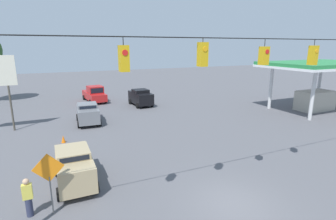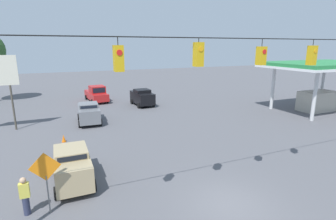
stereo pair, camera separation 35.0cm
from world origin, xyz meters
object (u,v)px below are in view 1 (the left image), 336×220
sedan_tan_parked_shoulder (74,166)px  traffic_cone_third (67,150)px  gas_station (318,75)px  overhead_signal_span (233,92)px  pickup_truck_red_withflow_deep (94,94)px  traffic_cone_nearest (71,178)px  work_zone_sign (49,173)px  sedan_black_oncoming_deep (141,97)px  traffic_cone_fourth (63,139)px  traffic_cone_second (70,162)px  sedan_grey_withflow_far (88,113)px  pedestrian (28,197)px

sedan_tan_parked_shoulder → traffic_cone_third: size_ratio=7.09×
traffic_cone_third → gas_station: 26.99m
gas_station → sedan_tan_parked_shoulder: bearing=12.9°
overhead_signal_span → sedan_tan_parked_shoulder: size_ratio=4.97×
gas_station → pickup_truck_red_withflow_deep: bearing=-34.4°
traffic_cone_nearest → pickup_truck_red_withflow_deep: bearing=-102.5°
traffic_cone_third → work_zone_sign: work_zone_sign is taller
gas_station → traffic_cone_nearest: bearing=12.6°
sedan_black_oncoming_deep → work_zone_sign: work_zone_sign is taller
sedan_black_oncoming_deep → sedan_tan_parked_shoulder: (9.23, 16.50, -0.02)m
overhead_signal_span → traffic_cone_fourth: (6.72, -11.25, -4.90)m
sedan_tan_parked_shoulder → pickup_truck_red_withflow_deep: bearing=-101.8°
traffic_cone_third → gas_station: size_ratio=0.05×
traffic_cone_nearest → traffic_cone_third: bearing=-91.3°
pickup_truck_red_withflow_deep → work_zone_sign: size_ratio=1.93×
traffic_cone_second → gas_station: (-26.66, -3.82, 3.67)m
sedan_tan_parked_shoulder → traffic_cone_second: sedan_tan_parked_shoulder is taller
sedan_black_oncoming_deep → sedan_tan_parked_shoulder: bearing=60.8°
traffic_cone_fourth → sedan_black_oncoming_deep: bearing=-134.2°
sedan_grey_withflow_far → traffic_cone_nearest: size_ratio=7.25×
gas_station → work_zone_sign: 29.03m
traffic_cone_second → traffic_cone_fourth: 4.52m
traffic_cone_second → pickup_truck_red_withflow_deep: bearing=-103.5°
work_zone_sign → pedestrian: 1.46m
pedestrian → traffic_cone_fourth: bearing=-101.8°
overhead_signal_span → traffic_cone_third: overhead_signal_span is taller
gas_station → pedestrian: bearing=15.9°
traffic_cone_second → work_zone_sign: bearing=77.3°
sedan_black_oncoming_deep → pedestrian: size_ratio=2.31×
traffic_cone_fourth → traffic_cone_second: bearing=91.5°
traffic_cone_fourth → traffic_cone_nearest: bearing=89.9°
traffic_cone_nearest → sedan_grey_withflow_far: bearing=-102.5°
pickup_truck_red_withflow_deep → traffic_cone_nearest: size_ratio=9.57×
sedan_grey_withflow_far → traffic_cone_second: bearing=75.4°
work_zone_sign → sedan_grey_withflow_far: bearing=-103.9°
traffic_cone_second → traffic_cone_fourth: same height
sedan_tan_parked_shoulder → gas_station: 27.39m
gas_station → sedan_black_oncoming_deep: bearing=-31.0°
sedan_black_oncoming_deep → sedan_grey_withflow_far: bearing=36.4°
pedestrian → traffic_cone_second: bearing=-114.3°
pickup_truck_red_withflow_deep → gas_station: size_ratio=0.46×
traffic_cone_nearest → pedestrian: size_ratio=0.33×
overhead_signal_span → pickup_truck_red_withflow_deep: size_ratio=3.68×
overhead_signal_span → gas_station: overhead_signal_span is taller
sedan_tan_parked_shoulder → pickup_truck_red_withflow_deep: size_ratio=0.74×
traffic_cone_second → pedestrian: pedestrian is taller
overhead_signal_span → traffic_cone_third: bearing=-53.2°
sedan_grey_withflow_far → traffic_cone_fourth: size_ratio=7.25×
sedan_grey_withflow_far → sedan_black_oncoming_deep: bearing=-143.6°
traffic_cone_fourth → pickup_truck_red_withflow_deep: bearing=-108.0°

